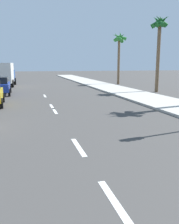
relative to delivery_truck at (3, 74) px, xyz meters
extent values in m
plane|color=#423F3D|center=(4.12, -14.73, -1.50)|extent=(160.00, 160.00, 0.00)
cube|color=#B2ADA3|center=(11.72, -12.73, -1.43)|extent=(3.60, 80.00, 0.14)
cube|color=white|center=(4.12, -27.78, -1.50)|extent=(0.16, 1.80, 0.01)
cube|color=white|center=(4.12, -24.40, -1.50)|extent=(0.16, 1.80, 0.01)
cube|color=white|center=(4.12, -17.88, -1.50)|extent=(0.16, 1.80, 0.01)
cube|color=white|center=(4.12, -16.39, -1.50)|extent=(0.16, 1.80, 0.01)
cube|color=white|center=(4.12, -10.83, -1.50)|extent=(0.16, 1.80, 0.01)
cylinder|color=black|center=(1.00, -13.65, -1.18)|extent=(0.20, 0.65, 0.64)
cylinder|color=black|center=(1.10, -16.24, -1.18)|extent=(0.20, 0.65, 0.64)
cylinder|color=black|center=(1.17, -7.48, -1.18)|extent=(0.19, 0.64, 0.64)
cylinder|color=black|center=(1.23, -10.33, -1.18)|extent=(0.19, 0.64, 0.64)
cube|color=#23478C|center=(0.08, 2.22, -0.30)|extent=(2.48, 2.43, 1.40)
cube|color=silver|center=(-0.03, -0.77, 0.15)|extent=(2.55, 4.24, 2.30)
cylinder|color=black|center=(1.28, 2.05, -1.05)|extent=(0.31, 0.91, 0.90)
cylinder|color=black|center=(1.13, -1.85, -1.05)|extent=(0.31, 0.91, 0.90)
cylinder|color=brown|center=(14.84, -10.53, 1.84)|extent=(0.33, 0.33, 6.69)
cone|color=#195B23|center=(15.09, -10.56, 5.03)|extent=(0.61, 1.81, 1.04)
cone|color=#195B23|center=(14.96, -10.31, 5.03)|extent=(1.65, 1.30, 1.32)
cone|color=#195B23|center=(14.80, -10.28, 5.03)|extent=(1.41, 0.64, 1.21)
cone|color=#195B23|center=(14.62, -10.41, 5.03)|extent=(0.94, 1.28, 1.31)
cone|color=#195B23|center=(14.61, -10.62, 5.03)|extent=(0.88, 1.48, 1.34)
cone|color=#195B23|center=(14.83, -10.78, 5.03)|extent=(1.35, 0.50, 1.18)
cone|color=#195B23|center=(14.96, -10.75, 5.03)|extent=(1.52, 1.19, 1.10)
cylinder|color=brown|center=(14.69, -0.74, 1.63)|extent=(0.32, 0.32, 6.27)
cone|color=#2D8433|center=(14.94, -0.70, 4.62)|extent=(0.62, 1.85, 1.04)
cone|color=#2D8433|center=(14.86, -0.56, 4.62)|extent=(1.38, 1.43, 1.26)
cone|color=#2D8433|center=(14.60, -0.51, 4.62)|extent=(1.40, 0.91, 1.33)
cone|color=#2D8433|center=(14.48, -0.62, 4.62)|extent=(0.97, 1.42, 1.18)
cone|color=#2D8433|center=(14.48, -0.87, 4.62)|extent=(1.05, 1.38, 1.43)
cone|color=#2D8433|center=(14.64, -0.98, 4.62)|extent=(1.92, 0.95, 1.00)
cone|color=#2D8433|center=(14.88, -0.91, 4.62)|extent=(1.29, 1.41, 1.57)
camera|label=1|loc=(2.53, -31.89, 1.15)|focal=39.48mm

